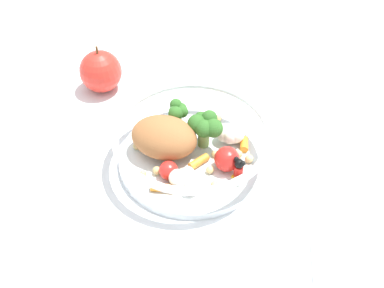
{
  "coord_description": "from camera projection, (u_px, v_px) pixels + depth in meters",
  "views": [
    {
      "loc": [
        0.04,
        0.43,
        0.45
      ],
      "look_at": [
        0.01,
        0.01,
        0.03
      ],
      "focal_mm": 41.33,
      "sensor_mm": 36.0,
      "label": 1
    }
  ],
  "objects": [
    {
      "name": "loose_apple",
      "position": [
        101.0,
        71.0,
        0.71
      ],
      "size": [
        0.07,
        0.07,
        0.08
      ],
      "color": "red",
      "rests_on": "ground_plane"
    },
    {
      "name": "food_container",
      "position": [
        189.0,
        144.0,
        0.59
      ],
      "size": [
        0.21,
        0.21,
        0.07
      ],
      "color": "white",
      "rests_on": "ground_plane"
    },
    {
      "name": "folded_napkin",
      "position": [
        360.0,
        281.0,
        0.48
      ],
      "size": [
        0.12,
        0.13,
        0.01
      ],
      "primitive_type": "cube",
      "rotation": [
        0.0,
        0.0,
        -0.21
      ],
      "color": "white",
      "rests_on": "ground_plane"
    },
    {
      "name": "ground_plane",
      "position": [
        197.0,
        155.0,
        0.62
      ],
      "size": [
        2.4,
        2.4,
        0.0
      ],
      "primitive_type": "plane",
      "color": "white"
    }
  ]
}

